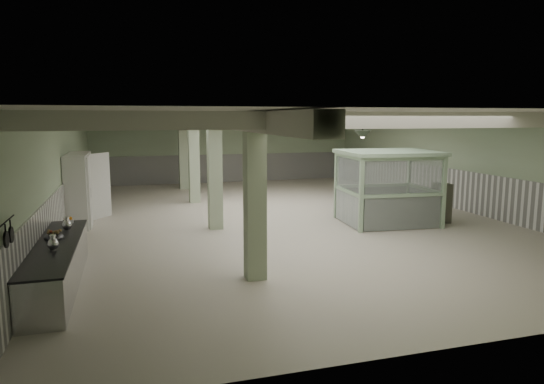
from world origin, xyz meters
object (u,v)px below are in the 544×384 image
object	(u,v)px
prep_counter	(58,265)
filing_cabinet	(442,203)
guard_booth	(388,173)
walkin_cooler	(80,187)

from	to	relation	value
prep_counter	filing_cabinet	size ratio (longest dim) A/B	3.61
guard_booth	filing_cabinet	distance (m)	2.13
walkin_cooler	prep_counter	bearing A→B (deg)	-89.24
prep_counter	walkin_cooler	bearing A→B (deg)	90.76
prep_counter	guard_booth	xyz separation A→B (m)	(9.63, 3.57, 1.19)
prep_counter	walkin_cooler	distance (m)	6.41
prep_counter	filing_cabinet	distance (m)	11.90
walkin_cooler	guard_booth	xyz separation A→B (m)	(9.72, -2.79, 0.44)
walkin_cooler	filing_cabinet	size ratio (longest dim) A/B	2.02
walkin_cooler	filing_cabinet	distance (m)	12.00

